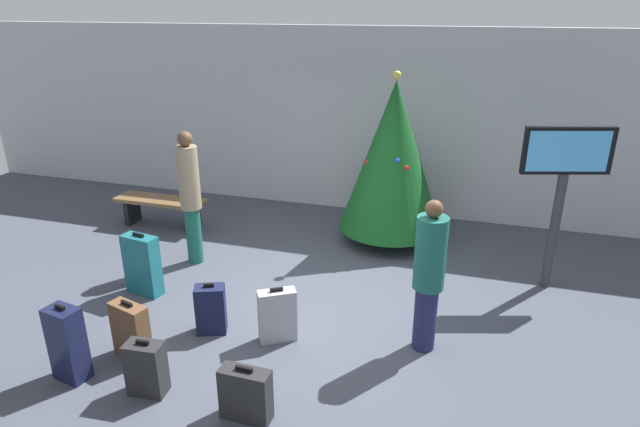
% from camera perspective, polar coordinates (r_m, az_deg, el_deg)
% --- Properties ---
extents(ground_plane, '(16.00, 16.00, 0.00)m').
position_cam_1_polar(ground_plane, '(6.48, -0.96, -10.41)').
color(ground_plane, '#424754').
extents(back_wall, '(16.00, 0.20, 3.10)m').
position_cam_1_polar(back_wall, '(9.18, 5.84, 9.63)').
color(back_wall, '#B7BCC1').
rests_on(back_wall, ground_plane).
extents(holiday_tree, '(1.54, 1.54, 2.56)m').
position_cam_1_polar(holiday_tree, '(7.90, 7.79, 6.03)').
color(holiday_tree, '#4C3319').
rests_on(holiday_tree, ground_plane).
extents(flight_info_kiosk, '(1.04, 0.37, 2.10)m').
position_cam_1_polar(flight_info_kiosk, '(7.05, 24.58, 3.75)').
color(flight_info_kiosk, '#333338').
rests_on(flight_info_kiosk, ground_plane).
extents(waiting_bench, '(1.51, 0.44, 0.48)m').
position_cam_1_polar(waiting_bench, '(9.05, -16.59, 0.81)').
color(waiting_bench, brown).
rests_on(waiting_bench, ground_plane).
extents(traveller_0, '(0.39, 0.39, 1.88)m').
position_cam_1_polar(traveller_0, '(7.45, -13.70, 2.01)').
color(traveller_0, '#19594C').
rests_on(traveller_0, ground_plane).
extents(traveller_1, '(0.42, 0.42, 1.67)m').
position_cam_1_polar(traveller_1, '(5.54, 11.54, -6.27)').
color(traveller_1, '#1E234C').
rests_on(traveller_1, ground_plane).
extents(suitcase_0, '(0.43, 0.35, 0.64)m').
position_cam_1_polar(suitcase_0, '(5.86, -4.58, -10.81)').
color(suitcase_0, '#9EA0A5').
rests_on(suitcase_0, ground_plane).
extents(suitcase_1, '(0.45, 0.28, 0.64)m').
position_cam_1_polar(suitcase_1, '(5.92, -19.55, -11.71)').
color(suitcase_1, brown).
rests_on(suitcase_1, ground_plane).
extents(suitcase_2, '(0.37, 0.31, 0.60)m').
position_cam_1_polar(suitcase_2, '(6.10, -11.59, -9.98)').
color(suitcase_2, '#141938').
rests_on(suitcase_2, ground_plane).
extents(suitcase_3, '(0.48, 0.27, 0.82)m').
position_cam_1_polar(suitcase_3, '(7.03, -18.44, -5.23)').
color(suitcase_3, '#19606B').
rests_on(suitcase_3, ground_plane).
extents(suitcase_4, '(0.36, 0.23, 0.57)m').
position_cam_1_polar(suitcase_4, '(5.41, -18.07, -15.44)').
color(suitcase_4, '#232326').
rests_on(suitcase_4, ground_plane).
extents(suitcase_5, '(0.45, 0.19, 0.54)m').
position_cam_1_polar(suitcase_5, '(4.95, -7.94, -18.58)').
color(suitcase_5, '#232326').
rests_on(suitcase_5, ground_plane).
extents(suitcase_6, '(0.36, 0.27, 0.81)m').
position_cam_1_polar(suitcase_6, '(5.79, -25.36, -12.46)').
color(suitcase_6, '#141938').
rests_on(suitcase_6, ground_plane).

